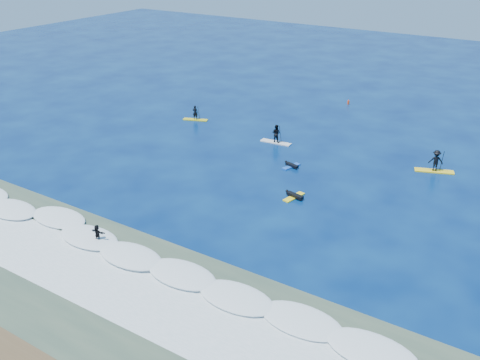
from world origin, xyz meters
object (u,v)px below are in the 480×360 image
Objects in this scene: prone_paddler_far at (291,166)px; marker_buoy at (348,102)px; wave_surfer at (97,234)px; sup_paddler_left at (195,115)px; sup_paddler_center at (276,135)px; prone_paddler_near at (294,196)px; sup_paddler_right at (436,162)px.

marker_buoy is at bearing 24.40° from prone_paddler_far.
sup_paddler_left is at bearing 105.84° from wave_surfer.
prone_paddler_near is (7.05, -9.65, -0.67)m from sup_paddler_center.
sup_paddler_right is 1.72× the size of prone_paddler_far.
wave_surfer is (10.08, -24.12, 0.14)m from sup_paddler_left.
sup_paddler_center is at bearing 58.46° from prone_paddler_far.
sup_paddler_right reaches higher than marker_buoy.
sup_paddler_right is 29.01m from wave_surfer.
sup_paddler_center is at bearing -93.77° from marker_buoy.
sup_paddler_left is 0.83× the size of sup_paddler_right.
prone_paddler_far is (4.06, -4.44, -0.68)m from sup_paddler_center.
marker_buoy is at bearing 81.99° from sup_paddler_center.
sup_paddler_left is 26.14m from wave_surfer.
prone_paddler_far is 20.67m from marker_buoy.
sup_paddler_center is 16.05m from marker_buoy.
sup_paddler_right is at bearing -20.94° from sup_paddler_left.
prone_paddler_far is (-2.99, 5.21, -0.02)m from prone_paddler_near.
wave_surfer is at bearing -143.82° from sup_paddler_right.
prone_paddler_near is (-7.98, -11.09, -0.75)m from sup_paddler_right.
marker_buoy is (1.06, 16.01, -0.54)m from sup_paddler_center.
prone_paddler_near is (17.97, -10.92, -0.45)m from sup_paddler_left.
wave_surfer is 2.87× the size of marker_buoy.
marker_buoy is (-6.00, 25.66, 0.12)m from prone_paddler_near.
sup_paddler_right reaches higher than sup_paddler_left.
prone_paddler_near is 15.39m from wave_surfer.
sup_paddler_right is (15.03, 1.44, 0.09)m from sup_paddler_center.
wave_surfer reaches higher than prone_paddler_near.
sup_paddler_center is 1.76× the size of wave_surfer.
sup_paddler_center reaches higher than marker_buoy.
marker_buoy is (11.98, 14.73, -0.33)m from sup_paddler_left.
sup_paddler_center is 0.94× the size of sup_paddler_right.
sup_paddler_center reaches higher than prone_paddler_far.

